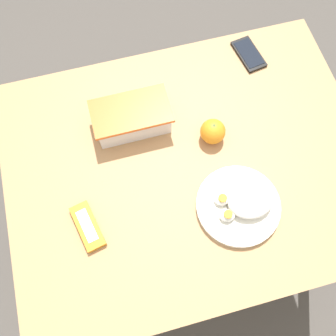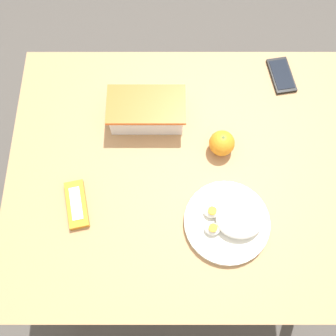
# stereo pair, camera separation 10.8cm
# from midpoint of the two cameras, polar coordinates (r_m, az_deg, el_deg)

# --- Properties ---
(ground_plane) EXTENTS (10.00, 10.00, 0.00)m
(ground_plane) POSITION_cam_midpoint_polar(r_m,az_deg,el_deg) (1.85, 0.22, -8.96)
(ground_plane) COLOR #4C4742
(table) EXTENTS (1.04, 0.82, 0.77)m
(table) POSITION_cam_midpoint_polar(r_m,az_deg,el_deg) (1.20, 0.33, -1.48)
(table) COLOR #AD7F51
(table) RESTS_ON ground_plane
(food_container) EXTENTS (0.22, 0.13, 0.08)m
(food_container) POSITION_cam_midpoint_polar(r_m,az_deg,el_deg) (1.15, -7.95, 6.80)
(food_container) COLOR white
(food_container) RESTS_ON table
(orange_fruit) EXTENTS (0.07, 0.07, 0.07)m
(orange_fruit) POSITION_cam_midpoint_polar(r_m,az_deg,el_deg) (1.12, 3.81, 4.98)
(orange_fruit) COLOR orange
(orange_fruit) RESTS_ON table
(rice_plate) EXTENTS (0.23, 0.23, 0.06)m
(rice_plate) POSITION_cam_midpoint_polar(r_m,az_deg,el_deg) (1.06, 7.80, -5.56)
(rice_plate) COLOR silver
(rice_plate) RESTS_ON table
(candy_bar) EXTENTS (0.08, 0.14, 0.02)m
(candy_bar) POSITION_cam_midpoint_polar(r_m,az_deg,el_deg) (1.08, -14.42, -8.58)
(candy_bar) COLOR orange
(candy_bar) RESTS_ON table
(cell_phone) EXTENTS (0.08, 0.14, 0.01)m
(cell_phone) POSITION_cam_midpoint_polar(r_m,az_deg,el_deg) (1.32, 9.29, 15.76)
(cell_phone) COLOR black
(cell_phone) RESTS_ON table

